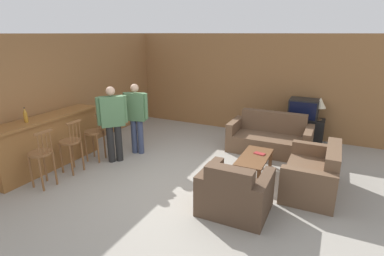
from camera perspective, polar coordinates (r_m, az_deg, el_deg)
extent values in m
plane|color=gray|center=(5.41, -2.59, -11.20)|extent=(24.00, 24.00, 0.00)
cube|color=olive|center=(8.30, 9.69, 8.34)|extent=(9.40, 0.08, 2.60)
cube|color=olive|center=(7.82, -18.41, 7.14)|extent=(0.08, 8.72, 2.60)
cube|color=brown|center=(6.67, -25.78, -2.64)|extent=(0.47, 2.28, 0.99)
cube|color=brown|center=(6.52, -26.39, 1.66)|extent=(0.55, 2.34, 0.05)
cylinder|color=brown|center=(5.80, -26.93, -4.26)|extent=(0.40, 0.40, 0.04)
cylinder|color=brown|center=(6.10, -26.23, -6.46)|extent=(0.04, 0.04, 0.61)
cylinder|color=brown|center=(5.96, -28.32, -7.32)|extent=(0.04, 0.04, 0.61)
cylinder|color=brown|center=(5.89, -24.64, -7.07)|extent=(0.04, 0.04, 0.61)
cylinder|color=brown|center=(5.75, -26.77, -7.98)|extent=(0.04, 0.04, 0.61)
cylinder|color=brown|center=(5.67, -25.28, -2.34)|extent=(0.02, 0.02, 0.36)
cylinder|color=brown|center=(5.63, -25.91, -2.57)|extent=(0.02, 0.02, 0.36)
cylinder|color=brown|center=(5.59, -26.54, -2.81)|extent=(0.02, 0.02, 0.36)
cylinder|color=brown|center=(5.55, -27.18, -3.04)|extent=(0.02, 0.02, 0.36)
cube|color=brown|center=(5.55, -26.50, -0.74)|extent=(0.05, 0.33, 0.04)
cylinder|color=brown|center=(6.18, -22.22, -2.34)|extent=(0.40, 0.40, 0.04)
cylinder|color=brown|center=(6.47, -21.78, -4.50)|extent=(0.04, 0.04, 0.61)
cylinder|color=brown|center=(6.32, -23.62, -5.28)|extent=(0.04, 0.04, 0.61)
cylinder|color=brown|center=(6.28, -20.13, -4.99)|extent=(0.04, 0.04, 0.61)
cylinder|color=brown|center=(6.12, -21.98, -5.82)|extent=(0.04, 0.04, 0.61)
cylinder|color=brown|center=(6.07, -20.59, -0.50)|extent=(0.02, 0.02, 0.36)
cylinder|color=brown|center=(6.02, -21.13, -0.70)|extent=(0.02, 0.02, 0.36)
cylinder|color=brown|center=(5.98, -21.68, -0.91)|extent=(0.02, 0.02, 0.36)
cylinder|color=brown|center=(5.93, -22.23, -1.12)|extent=(0.02, 0.02, 0.36)
cube|color=brown|center=(5.94, -21.62, 1.04)|extent=(0.04, 0.33, 0.04)
cylinder|color=brown|center=(6.60, -18.16, -0.67)|extent=(0.46, 0.46, 0.04)
cylinder|color=brown|center=(6.88, -18.30, -2.82)|extent=(0.04, 0.04, 0.61)
cylinder|color=brown|center=(6.67, -19.49, -3.61)|extent=(0.04, 0.04, 0.61)
cylinder|color=brown|center=(6.75, -16.31, -3.04)|extent=(0.04, 0.04, 0.61)
cylinder|color=brown|center=(6.53, -17.47, -3.85)|extent=(0.04, 0.04, 0.61)
cylinder|color=brown|center=(6.55, -16.57, 1.20)|extent=(0.02, 0.02, 0.36)
cylinder|color=brown|center=(6.49, -16.90, 1.01)|extent=(0.02, 0.02, 0.36)
cylinder|color=brown|center=(6.42, -17.24, 0.81)|extent=(0.02, 0.02, 0.36)
cylinder|color=brown|center=(6.36, -17.59, 0.61)|extent=(0.02, 0.02, 0.36)
cube|color=brown|center=(6.40, -17.23, 2.63)|extent=(0.11, 0.33, 0.04)
cube|color=brown|center=(7.05, 14.43, -2.91)|extent=(1.48, 0.90, 0.40)
cube|color=brown|center=(7.24, 15.25, 1.18)|extent=(1.48, 0.22, 0.47)
cube|color=brown|center=(7.20, 8.14, -1.00)|extent=(0.16, 0.90, 0.66)
cube|color=brown|center=(6.92, 21.16, -2.84)|extent=(0.16, 0.90, 0.66)
cube|color=#4C3828|center=(4.73, 8.16, -13.20)|extent=(0.68, 0.85, 0.40)
cube|color=#4C3828|center=(4.26, 7.07, -10.33)|extent=(0.68, 0.22, 0.45)
cube|color=#4C3828|center=(4.58, 13.37, -12.84)|extent=(0.16, 0.85, 0.64)
cube|color=#4C3828|center=(4.79, 3.34, -10.91)|extent=(0.16, 0.85, 0.64)
cube|color=brown|center=(5.62, 21.54, -9.07)|extent=(0.83, 1.11, 0.40)
cube|color=brown|center=(5.45, 25.20, -5.58)|extent=(0.22, 1.11, 0.44)
cube|color=brown|center=(6.16, 22.21, -5.58)|extent=(0.83, 0.16, 0.64)
cube|color=brown|center=(5.00, 21.02, -10.92)|extent=(0.83, 0.16, 0.64)
cube|color=brown|center=(5.84, 11.80, -5.46)|extent=(0.51, 1.08, 0.04)
cube|color=brown|center=(5.53, 8.18, -8.75)|extent=(0.06, 0.06, 0.34)
cube|color=brown|center=(5.43, 12.55, -9.51)|extent=(0.06, 0.06, 0.34)
cube|color=brown|center=(6.40, 10.96, -5.08)|extent=(0.06, 0.06, 0.34)
cube|color=brown|center=(6.32, 14.73, -5.67)|extent=(0.06, 0.06, 0.34)
cube|color=black|center=(7.87, 20.07, -0.42)|extent=(1.02, 0.46, 0.62)
cube|color=black|center=(7.72, 20.49, 3.46)|extent=(0.67, 0.50, 0.48)
cube|color=black|center=(7.48, 20.28, 3.04)|extent=(0.60, 0.01, 0.41)
cylinder|color=#B27A23|center=(6.27, -29.09, 1.78)|extent=(0.07, 0.07, 0.18)
cone|color=#B27A23|center=(6.24, -29.27, 2.94)|extent=(0.06, 0.06, 0.08)
cylinder|color=black|center=(6.23, -29.34, 3.36)|extent=(0.02, 0.02, 0.02)
cube|color=maroon|center=(5.95, 12.74, -4.78)|extent=(0.23, 0.16, 0.02)
cylinder|color=brown|center=(7.76, 22.90, 1.51)|extent=(0.16, 0.16, 0.02)
cylinder|color=brown|center=(7.72, 23.03, 2.57)|extent=(0.03, 0.03, 0.28)
cone|color=beige|center=(7.66, 23.27, 4.45)|extent=(0.27, 0.27, 0.25)
cylinder|color=#384260|center=(6.86, -10.95, -1.60)|extent=(0.13, 0.13, 0.77)
cylinder|color=#384260|center=(6.80, -9.78, -1.69)|extent=(0.13, 0.13, 0.77)
cube|color=#4C754C|center=(6.64, -10.69, 3.99)|extent=(0.46, 0.27, 0.61)
cylinder|color=#4C754C|center=(6.72, -12.58, 4.26)|extent=(0.09, 0.09, 0.56)
cylinder|color=#4C754C|center=(6.55, -8.78, 4.13)|extent=(0.09, 0.09, 0.56)
sphere|color=tan|center=(6.55, -10.90, 7.48)|extent=(0.18, 0.18, 0.18)
cylinder|color=black|center=(6.50, -13.78, -2.81)|extent=(0.15, 0.15, 0.78)
cylinder|color=black|center=(6.48, -15.22, -2.99)|extent=(0.15, 0.15, 0.78)
cube|color=#4C754C|center=(6.29, -14.99, 3.08)|extent=(0.45, 0.48, 0.62)
cylinder|color=#4C754C|center=(6.32, -12.68, 3.56)|extent=(0.09, 0.09, 0.57)
cylinder|color=#4C754C|center=(6.26, -17.35, 3.04)|extent=(0.09, 0.09, 0.57)
sphere|color=tan|center=(6.20, -15.29, 6.81)|extent=(0.18, 0.18, 0.18)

